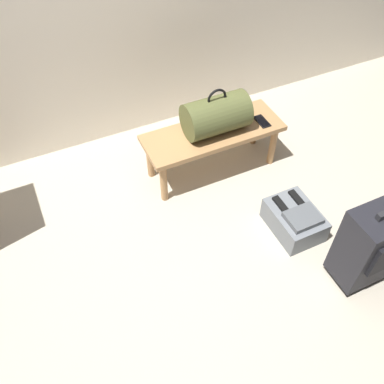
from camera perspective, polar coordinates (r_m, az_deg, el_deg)
name	(u,v)px	position (r m, az deg, el deg)	size (l,w,h in m)	color
ground_plane	(181,292)	(2.58, -1.48, -13.37)	(6.60, 6.60, 0.00)	#B2A893
bench	(213,137)	(3.00, 2.86, 7.49)	(1.00, 0.36, 0.37)	#A87A4C
duffel_bag_olive	(216,115)	(2.89, 3.29, 10.39)	(0.44, 0.26, 0.34)	#51562D
cell_phone	(262,121)	(3.08, 9.49, 9.46)	(0.07, 0.14, 0.01)	black
suitcase_upright_charcoal	(380,241)	(2.61, 24.14, -6.15)	(0.46, 0.26, 0.61)	black
backpack_grey	(294,220)	(2.84, 13.76, -3.67)	(0.28, 0.38, 0.21)	slate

